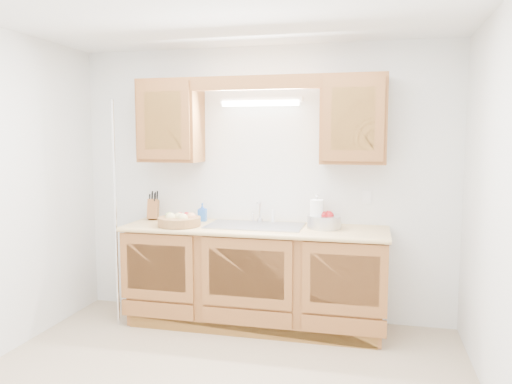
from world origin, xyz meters
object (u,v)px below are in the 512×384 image
(fruit_basket, at_px, (179,220))
(paper_towel, at_px, (317,214))
(apple_bowl, at_px, (324,221))
(knife_block, at_px, (153,209))

(fruit_basket, xyz_separation_m, paper_towel, (1.19, 0.15, 0.07))
(fruit_basket, bearing_deg, apple_bowl, 8.08)
(paper_towel, xyz_separation_m, apple_bowl, (0.06, 0.03, -0.06))
(paper_towel, relative_size, apple_bowl, 0.89)
(knife_block, height_order, paper_towel, paper_towel)
(apple_bowl, bearing_deg, fruit_basket, -171.92)
(fruit_basket, xyz_separation_m, knife_block, (-0.38, 0.28, 0.05))
(paper_towel, height_order, apple_bowl, paper_towel)
(fruit_basket, bearing_deg, paper_towel, 7.26)
(fruit_basket, height_order, apple_bowl, apple_bowl)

